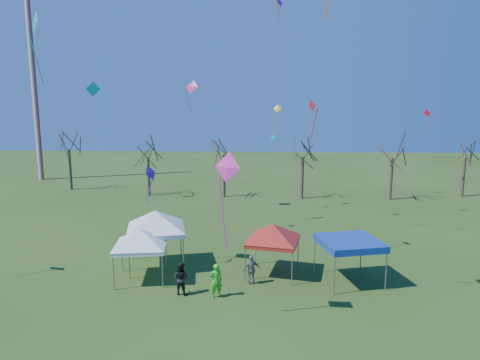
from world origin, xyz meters
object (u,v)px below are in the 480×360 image
(tent_white_mid, at_px, (155,214))
(tent_white_west, at_px, (140,232))
(tree_5, at_px, (466,144))
(person_green, at_px, (216,280))
(tree_1, at_px, (147,143))
(tree_4, at_px, (393,142))
(tent_red, at_px, (273,227))
(tree_2, at_px, (224,139))
(person_grey, at_px, (252,270))
(radio_mast, at_px, (34,85))
(person_dark, at_px, (181,278))
(tree_3, at_px, (303,142))
(tree_0, at_px, (68,135))
(tent_blue, at_px, (350,243))

(tent_white_mid, bearing_deg, tent_white_west, -101.49)
(tree_5, height_order, person_green, tree_5)
(tree_1, bearing_deg, tree_4, -1.42)
(tree_4, xyz_separation_m, tent_red, (-12.87, -21.05, -3.19))
(tree_2, bearing_deg, tent_red, -77.24)
(tree_4, height_order, tent_white_west, tree_4)
(person_grey, bearing_deg, tree_1, -82.82)
(radio_mast, xyz_separation_m, person_grey, (29.27, -32.53, -11.66))
(tent_white_mid, xyz_separation_m, person_dark, (2.22, -3.76, -2.48))
(person_green, bearing_deg, tree_4, -143.02)
(tree_3, relative_size, person_green, 4.36)
(radio_mast, xyz_separation_m, tree_1, (17.23, -9.35, -6.71))
(tent_white_west, height_order, tent_red, tent_red)
(tree_0, xyz_separation_m, tree_4, (36.20, -3.38, -0.43))
(tent_blue, bearing_deg, person_dark, -166.89)
(tent_red, bearing_deg, radio_mast, 134.48)
(tree_2, relative_size, tree_4, 1.04)
(person_green, bearing_deg, tree_1, -87.54)
(radio_mast, bearing_deg, person_grey, -48.02)
(tent_white_mid, bearing_deg, person_grey, -20.62)
(tent_red, xyz_separation_m, person_grey, (-1.21, -1.48, -2.04))
(tree_0, relative_size, person_grey, 5.05)
(person_green, relative_size, person_grey, 1.09)
(radio_mast, distance_m, tent_blue, 48.29)
(radio_mast, distance_m, tent_white_west, 40.77)
(tent_white_west, distance_m, tent_white_mid, 2.08)
(tent_blue, relative_size, person_dark, 2.17)
(tree_3, bearing_deg, tent_white_mid, -117.69)
(tree_4, relative_size, person_grey, 4.72)
(radio_mast, distance_m, tree_3, 36.04)
(tree_0, distance_m, tent_white_west, 30.35)
(tent_white_west, distance_m, tent_blue, 11.82)
(tree_5, xyz_separation_m, tent_blue, (-16.97, -23.99, -3.45))
(person_dark, xyz_separation_m, person_grey, (3.70, 1.54, -0.04))
(tent_white_mid, distance_m, person_green, 6.24)
(tent_white_mid, bearing_deg, tree_2, 83.71)
(tree_5, distance_m, tent_white_mid, 36.20)
(tent_white_mid, bearing_deg, tree_0, 124.37)
(tree_1, relative_size, person_dark, 4.29)
(tree_1, distance_m, tent_white_west, 23.81)
(tree_4, height_order, tree_5, tree_4)
(tree_4, bearing_deg, tent_red, -121.44)
(tree_1, relative_size, person_green, 4.15)
(tree_3, height_order, tree_4, tree_3)
(tree_3, bearing_deg, tree_2, 177.73)
(person_grey, bearing_deg, tent_red, -149.56)
(person_dark, distance_m, person_green, 1.91)
(tree_0, bearing_deg, person_grey, -49.51)
(tree_0, bearing_deg, tent_white_west, -58.38)
(tree_5, bearing_deg, tent_white_west, -139.77)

